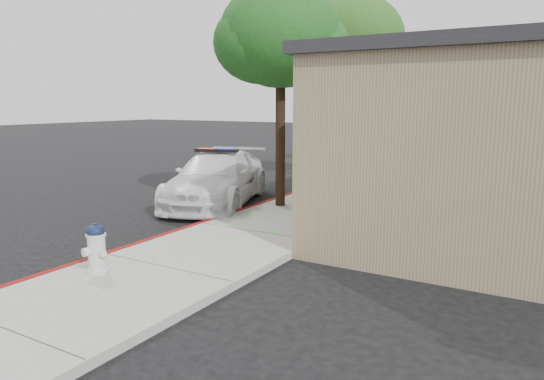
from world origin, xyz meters
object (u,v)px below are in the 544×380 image
(clapboard_building, at_px, (531,133))
(street_tree_far, at_px, (398,78))
(street_tree_near, at_px, (281,40))
(police_car, at_px, (217,178))
(street_tree_mid, at_px, (355,42))
(fire_hydrant, at_px, (96,248))

(clapboard_building, xyz_separation_m, street_tree_far, (-5.97, 4.73, 2.10))
(clapboard_building, bearing_deg, street_tree_near, -134.34)
(clapboard_building, bearing_deg, police_car, -142.42)
(clapboard_building, distance_m, street_tree_near, 8.97)
(street_tree_near, xyz_separation_m, street_tree_far, (0.01, 10.85, -0.57))
(street_tree_near, bearing_deg, street_tree_mid, 89.58)
(police_car, distance_m, street_tree_mid, 7.47)
(clapboard_building, distance_m, fire_hydrant, 14.20)
(clapboard_building, height_order, police_car, clapboard_building)
(clapboard_building, relative_size, street_tree_near, 3.35)
(clapboard_building, xyz_separation_m, police_car, (-8.15, -6.27, -1.32))
(street_tree_mid, bearing_deg, police_car, -111.60)
(street_tree_near, height_order, street_tree_mid, street_tree_mid)
(police_car, height_order, street_tree_far, street_tree_far)
(street_tree_near, distance_m, street_tree_mid, 5.44)
(fire_hydrant, bearing_deg, street_tree_far, 103.92)
(fire_hydrant, distance_m, street_tree_near, 7.93)
(police_car, height_order, street_tree_mid, street_tree_mid)
(clapboard_building, xyz_separation_m, fire_hydrant, (-5.85, -12.84, -1.53))
(clapboard_building, xyz_separation_m, street_tree_near, (-5.98, -6.12, 2.68))
(fire_hydrant, bearing_deg, street_tree_near, 104.64)
(clapboard_building, relative_size, police_car, 3.51)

